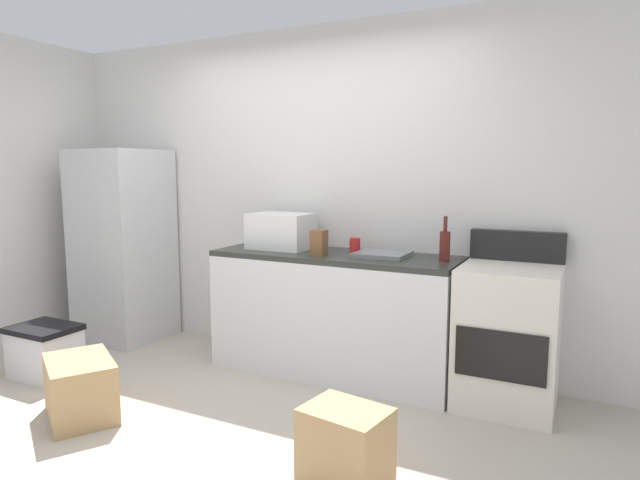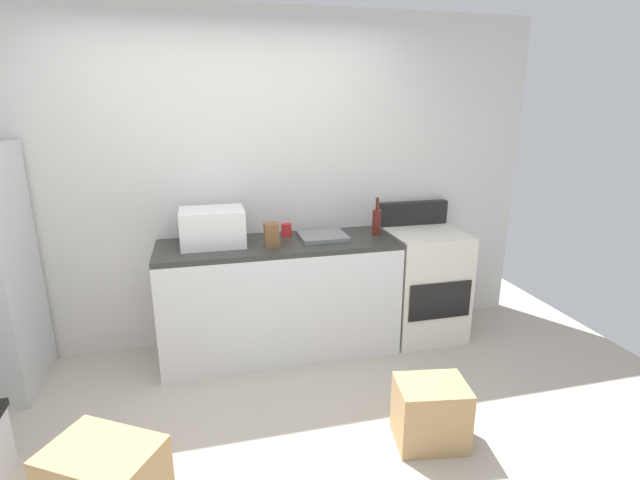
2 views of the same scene
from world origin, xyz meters
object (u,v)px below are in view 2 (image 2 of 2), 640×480
coffee_mug (286,230)px  cardboard_box_medium (430,413)px  knife_block (272,235)px  stove_oven (423,281)px  cardboard_box_large (105,480)px  microwave (213,227)px  wine_bottle (377,221)px

coffee_mug → cardboard_box_medium: bearing=-68.3°
coffee_mug → knife_block: bearing=-119.7°
stove_oven → knife_block: size_ratio=6.11×
stove_oven → coffee_mug: size_ratio=11.00×
coffee_mug → knife_block: 0.32m
cardboard_box_large → microwave: bearing=67.0°
microwave → wine_bottle: bearing=-1.0°
cardboard_box_large → knife_block: bearing=50.9°
wine_bottle → knife_block: wine_bottle is taller
knife_block → microwave: bearing=157.8°
microwave → coffee_mug: 0.58m
stove_oven → cardboard_box_large: stove_oven is taller
microwave → cardboard_box_medium: bearing=-49.3°
coffee_mug → cardboard_box_medium: (0.57, -1.44, -0.76)m
cardboard_box_medium → microwave: bearing=130.7°
coffee_mug → cardboard_box_large: size_ratio=0.19×
wine_bottle → coffee_mug: bearing=169.2°
stove_oven → cardboard_box_large: size_ratio=2.14×
wine_bottle → cardboard_box_large: bearing=-143.5°
knife_block → cardboard_box_medium: 1.59m
stove_oven → coffee_mug: stove_oven is taller
cardboard_box_medium → coffee_mug: bearing=111.7°
stove_oven → microwave: size_ratio=2.39×
cardboard_box_medium → wine_bottle: bearing=84.2°
stove_oven → coffee_mug: bearing=172.3°
microwave → cardboard_box_large: size_ratio=0.90×
cardboard_box_large → cardboard_box_medium: bearing=2.6°
stove_oven → knife_block: stove_oven is taller
cardboard_box_medium → knife_block: bearing=122.2°
wine_bottle → cardboard_box_large: size_ratio=0.58×
coffee_mug → cardboard_box_large: (-1.16, -1.52, -0.77)m
coffee_mug → cardboard_box_medium: size_ratio=0.25×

